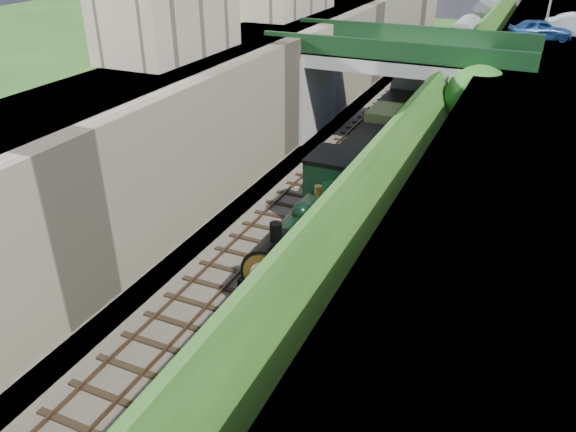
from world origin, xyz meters
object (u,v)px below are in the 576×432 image
at_px(road_bridge, 405,85).
at_px(tree, 480,101).
at_px(car_blue, 540,30).
at_px(locomotive, 316,226).
at_px(tender, 367,169).

distance_m(road_bridge, tree, 6.30).
height_order(car_blue, locomotive, car_blue).
bearing_deg(road_bridge, tender, -88.27).
bearing_deg(locomotive, tree, 68.60).
bearing_deg(car_blue, tree, 150.29).
relative_size(locomotive, tender, 1.70).
xyz_separation_m(tree, tender, (-4.71, -4.67, -3.03)).
relative_size(car_blue, tender, 0.67).
height_order(tree, tender, tree).
bearing_deg(tree, road_bridge, 142.42).
bearing_deg(locomotive, road_bridge, 90.92).
bearing_deg(tree, tender, -135.29).
bearing_deg(tender, tree, 44.71).
relative_size(tree, locomotive, 0.65).
height_order(road_bridge, locomotive, road_bridge).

